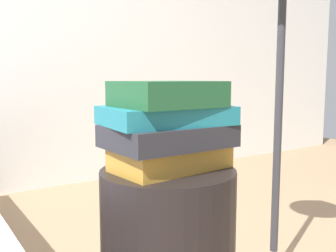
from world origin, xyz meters
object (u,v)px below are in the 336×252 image
Objects in this scene: book_teal at (167,115)px; book_forest at (167,94)px; book_ochre at (170,157)px; book_charcoal at (167,136)px.

book_forest is (-0.01, -0.01, 0.05)m from book_teal.
book_forest reaches higher than book_ochre.
book_charcoal is at bearing 46.15° from book_forest.
book_teal is (0.01, 0.01, 0.05)m from book_charcoal.
book_charcoal is at bearing -159.07° from book_ochre.
book_charcoal is 0.05m from book_teal.
book_forest is at bearing -118.85° from book_teal.
book_ochre is 0.06m from book_charcoal.
book_teal is 1.30× the size of book_forest.
book_teal is at bearing 56.03° from book_forest.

